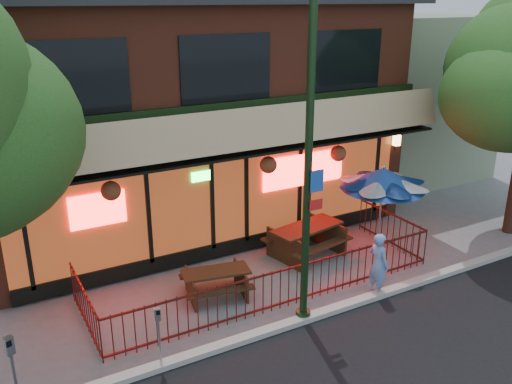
% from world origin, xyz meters
% --- Properties ---
extents(ground, '(80.00, 80.00, 0.00)m').
position_xyz_m(ground, '(0.00, 0.00, 0.00)').
color(ground, gray).
rests_on(ground, ground).
extents(curb, '(80.00, 0.25, 0.12)m').
position_xyz_m(curb, '(0.00, -0.50, 0.06)').
color(curb, '#999993').
rests_on(curb, ground).
extents(restaurant_building, '(12.96, 9.49, 8.05)m').
position_xyz_m(restaurant_building, '(0.00, 7.11, 4.13)').
color(restaurant_building, brown).
rests_on(restaurant_building, ground).
extents(neighbor_building, '(6.00, 7.00, 6.00)m').
position_xyz_m(neighbor_building, '(9.00, 7.70, 3.00)').
color(neighbor_building, gray).
rests_on(neighbor_building, ground).
extents(patio_fence, '(8.44, 2.62, 1.00)m').
position_xyz_m(patio_fence, '(0.00, 0.50, 0.63)').
color(patio_fence, '#49130F').
rests_on(patio_fence, ground).
extents(street_light, '(0.43, 0.32, 7.00)m').
position_xyz_m(street_light, '(0.00, -0.40, 3.15)').
color(street_light, black).
rests_on(street_light, ground).
extents(picnic_table_left, '(1.76, 1.48, 0.67)m').
position_xyz_m(picnic_table_left, '(-1.24, 1.39, 0.44)').
color(picnic_table_left, '#382614').
rests_on(picnic_table_left, ground).
extents(picnic_table_right, '(2.24, 1.87, 0.86)m').
position_xyz_m(picnic_table_right, '(1.81, 2.14, 0.56)').
color(picnic_table_right, '#392514').
rests_on(picnic_table_right, ground).
extents(patio_umbrella, '(2.20, 2.20, 2.51)m').
position_xyz_m(patio_umbrella, '(3.60, 1.33, 2.15)').
color(patio_umbrella, gray).
rests_on(patio_umbrella, ground).
extents(pedestrian, '(0.39, 0.58, 1.55)m').
position_xyz_m(pedestrian, '(2.11, -0.35, 0.77)').
color(pedestrian, '#658CCB').
rests_on(pedestrian, ground).
extents(parking_meter_near, '(0.13, 0.12, 1.25)m').
position_xyz_m(parking_meter_near, '(-3.25, -0.40, 0.85)').
color(parking_meter_near, gray).
rests_on(parking_meter_near, ground).
extents(parking_meter_far, '(0.16, 0.15, 1.52)m').
position_xyz_m(parking_meter_far, '(-5.75, -0.48, 1.03)').
color(parking_meter_far, '#94979C').
rests_on(parking_meter_far, ground).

